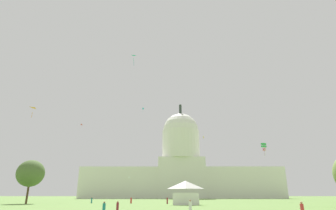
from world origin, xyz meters
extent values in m
cube|color=silver|center=(-29.00, 156.12, 9.47)|extent=(63.73, 19.50, 18.95)
cube|color=silver|center=(34.73, 156.12, 9.47)|extent=(63.73, 19.50, 18.95)
cube|color=silver|center=(2.87, 156.12, 12.47)|extent=(29.43, 21.45, 24.93)
cylinder|color=silver|center=(2.87, 156.12, 34.23)|extent=(24.89, 24.89, 18.60)
sphere|color=silver|center=(2.87, 156.12, 43.53)|extent=(24.15, 24.15, 24.15)
cylinder|color=#2D3833|center=(2.87, 156.12, 59.05)|extent=(1.80, 1.80, 6.90)
cube|color=white|center=(-0.71, 46.51, 1.40)|extent=(6.47, 5.01, 2.80)
pyramid|color=white|center=(-0.71, 46.51, 4.74)|extent=(6.80, 5.26, 1.95)
cylinder|color=#4C3823|center=(-44.41, 54.73, 2.98)|extent=(0.55, 0.55, 5.95)
ellipsoid|color=#4C6633|center=(-44.41, 54.73, 8.18)|extent=(10.80, 10.91, 7.40)
cylinder|color=maroon|center=(-12.31, 17.85, 0.67)|extent=(0.43, 0.43, 1.34)
sphere|color=tan|center=(-12.31, 17.85, 1.45)|extent=(0.28, 0.28, 0.23)
cylinder|color=maroon|center=(-5.37, 53.53, 0.75)|extent=(0.39, 0.39, 1.51)
sphere|color=#A37556|center=(-5.37, 53.53, 1.64)|extent=(0.27, 0.27, 0.26)
cylinder|color=#1E757A|center=(-27.58, 59.42, 0.73)|extent=(0.44, 0.44, 1.47)
sphere|color=brown|center=(-27.58, 59.42, 1.58)|extent=(0.28, 0.28, 0.23)
sphere|color=tan|center=(8.97, 5.79, 1.65)|extent=(0.34, 0.34, 0.26)
cylinder|color=#1E757A|center=(-12.37, 9.55, 0.73)|extent=(0.47, 0.47, 1.45)
sphere|color=brown|center=(-12.37, 9.55, 1.56)|extent=(0.29, 0.29, 0.21)
cylinder|color=red|center=(-15.82, 58.00, 0.74)|extent=(0.60, 0.60, 1.47)
sphere|color=tan|center=(-15.82, 58.00, 1.60)|extent=(0.33, 0.33, 0.25)
cylinder|color=silver|center=(-1.61, 18.99, 0.72)|extent=(0.59, 0.59, 1.44)
sphere|color=#A37556|center=(-1.61, 18.99, 1.56)|extent=(0.33, 0.33, 0.25)
cube|color=green|center=(12.78, 25.85, 10.90)|extent=(1.01, 1.02, 0.40)
cube|color=green|center=(12.78, 25.85, 11.35)|extent=(1.01, 1.02, 0.40)
cylinder|color=white|center=(12.89, 25.85, 9.85)|extent=(0.27, 0.14, 1.76)
pyramid|color=red|center=(-38.11, 73.45, 26.78)|extent=(0.82, 1.79, 0.30)
cube|color=yellow|center=(15.48, 134.02, 34.75)|extent=(0.69, 0.97, 1.34)
cube|color=white|center=(-26.29, 123.89, 10.84)|extent=(1.16, 1.17, 0.48)
cube|color=white|center=(-26.29, 123.89, 11.31)|extent=(1.16, 1.17, 0.48)
pyramid|color=orange|center=(-38.83, 40.66, 23.00)|extent=(1.35, 1.90, 0.18)
cylinder|color=orange|center=(-39.37, 40.80, 21.41)|extent=(0.11, 0.10, 1.43)
pyramid|color=teal|center=(-16.44, 54.48, 45.24)|extent=(1.37, 0.76, 0.12)
cylinder|color=teal|center=(-16.29, 54.22, 43.21)|extent=(0.37, 0.18, 2.80)
cube|color=#33BCDB|center=(-20.70, 130.50, 51.64)|extent=(0.94, 0.89, 1.18)
cylinder|color=#33BCDB|center=(-20.64, 130.50, 50.14)|extent=(0.24, 0.11, 1.89)
cube|color=pink|center=(32.86, 82.98, 19.13)|extent=(1.47, 1.47, 0.69)
cube|color=pink|center=(32.86, 82.98, 19.70)|extent=(1.47, 1.47, 0.69)
cylinder|color=purple|center=(32.75, 82.98, 17.93)|extent=(0.29, 0.27, 1.94)
camera|label=1|loc=(-4.68, -23.95, 2.44)|focal=28.77mm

